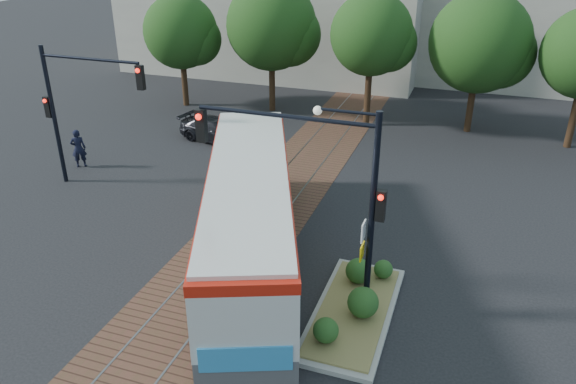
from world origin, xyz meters
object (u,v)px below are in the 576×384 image
at_px(signal_pole_main, 329,180).
at_px(signal_pole_left, 73,99).
at_px(traffic_island, 355,304).
at_px(parked_car, 217,130).
at_px(officer, 78,148).
at_px(city_bus, 249,210).

xyz_separation_m(signal_pole_main, signal_pole_left, (-12.23, 4.80, -0.29)).
height_order(traffic_island, signal_pole_main, signal_pole_main).
distance_m(signal_pole_left, parked_car, 8.15).
bearing_deg(parked_car, signal_pole_main, -130.03).
bearing_deg(officer, parked_car, -165.50).
distance_m(traffic_island, officer, 16.12).
distance_m(city_bus, signal_pole_left, 9.80).
xyz_separation_m(traffic_island, parked_car, (-10.13, 11.72, 0.29)).
xyz_separation_m(signal_pole_left, officer, (-1.55, 1.60, -2.95)).
height_order(city_bus, officer, city_bus).
bearing_deg(city_bus, officer, 134.46).
relative_size(signal_pole_left, parked_car, 1.41).
distance_m(traffic_island, signal_pole_left, 14.50).
relative_size(signal_pole_main, signal_pole_left, 1.00).
xyz_separation_m(city_bus, signal_pole_main, (3.14, -1.74, 2.32)).
bearing_deg(officer, signal_pole_left, 99.91).
bearing_deg(parked_car, city_bus, -136.91).
bearing_deg(traffic_island, parked_car, 130.86).
distance_m(signal_pole_main, signal_pole_left, 13.14).
height_order(officer, parked_car, officer).
bearing_deg(signal_pole_main, city_bus, 150.97).
bearing_deg(city_bus, traffic_island, -45.96).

